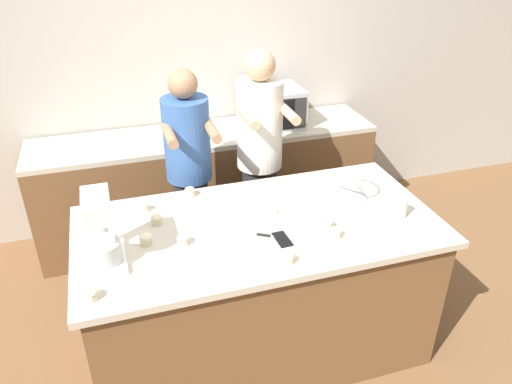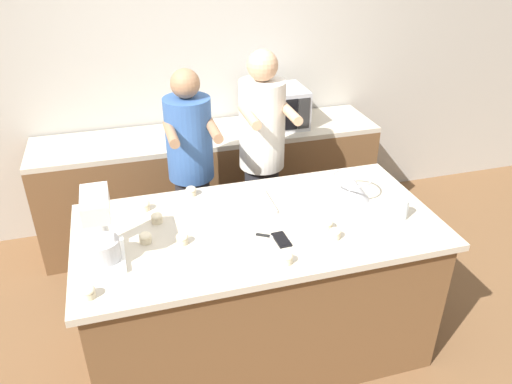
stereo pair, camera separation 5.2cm
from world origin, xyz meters
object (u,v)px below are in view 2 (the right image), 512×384
Objects in this scene: cupcake_2 at (145,238)px; cupcake_5 at (191,191)px; microwave_oven at (276,107)px; stand_mixer at (100,232)px; drinking_glass at (402,209)px; cupcake_8 at (182,239)px; person_left at (192,179)px; cupcake_4 at (327,224)px; person_right at (262,164)px; cupcake_3 at (287,258)px; baking_tray at (238,205)px; cupcake_0 at (144,205)px; cell_phone at (281,239)px; cupcake_6 at (335,233)px; cupcake_7 at (88,292)px; mixing_bowl at (351,187)px; knife at (273,237)px; cupcake_1 at (157,218)px.

cupcake_5 is at bearing 53.86° from cupcake_2.
stand_mixer is at bearing -132.73° from microwave_oven.
drinking_glass is 1.26m from cupcake_8.
person_left reaches higher than cupcake_4.
cupcake_4 is at bearing 178.53° from drinking_glass.
person_right is 26.47× the size of cupcake_3.
baking_tray is 6.30× the size of cupcake_0.
cell_phone is 0.53m from cupcake_8.
cupcake_2 is 0.55m from cupcake_5.
cupcake_2 is 1.02m from cupcake_6.
cupcake_7 is (-1.19, -1.17, 0.06)m from person_right.
person_left reaches higher than cupcake_8.
microwave_oven is (0.31, 0.65, 0.17)m from person_right.
person_left is 0.58m from cupcake_0.
cupcake_5 is (-0.39, 0.63, 0.03)m from cell_phone.
cupcake_4 is at bearing 94.01° from cupcake_6.
baking_tray is at bearing 173.08° from mixing_bowl.
cupcake_0 reaches higher than cell_phone.
drinking_glass is 0.81m from cupcake_3.
baking_tray is 0.33m from cupcake_5.
person_right is at bearing 50.66° from cupcake_8.
baking_tray is 6.30× the size of cupcake_4.
cupcake_5 and cupcake_8 have the same top height.
mixing_bowl is 1.68× the size of cell_phone.
cupcake_3 is 1.00× the size of cupcake_8.
knife is 3.00× the size of cupcake_6.
cupcake_1 is at bearing 113.58° from cupcake_8.
cupcake_2 reaches higher than knife.
cupcake_6 and cupcake_7 have the same top height.
mixing_bowl is 3.77× the size of cupcake_1.
cupcake_4 is (1.20, -0.06, -0.14)m from stand_mixer.
drinking_glass is at bearing -6.41° from cupcake_2.
cupcake_5 is 1.00× the size of cupcake_8.
cupcake_1 is (-1.13, -1.26, -0.11)m from microwave_oven.
drinking_glass is at bearing -1.31° from knife.
knife is at bearing 178.69° from drinking_glass.
cupcake_5 is (0.30, 0.10, 0.00)m from cupcake_0.
cupcake_4 is (0.99, -0.15, 0.00)m from cupcake_2.
cupcake_3 and cupcake_4 have the same top height.
cupcake_3 is (-0.22, -1.17, 0.06)m from person_right.
drinking_glass is at bearing -19.58° from cupcake_0.
knife is 0.34m from cupcake_6.
cupcake_1 is 1.01m from cupcake_6.
person_left is 0.51m from person_right.
microwave_oven is at bearing 50.42° from cupcake_7.
stand_mixer is 1.50m from mixing_bowl.
cupcake_2 is at bearing -115.66° from person_left.
cupcake_3 is at bearing -67.07° from cupcake_5.
cupcake_7 is (-0.37, -0.56, 0.00)m from cupcake_1.
drinking_glass is 1.88× the size of cupcake_1.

